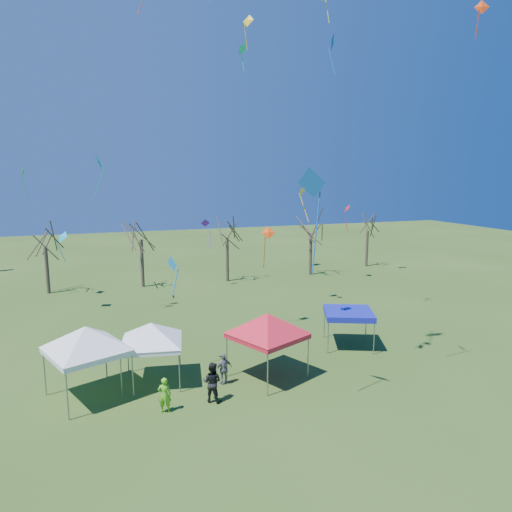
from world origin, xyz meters
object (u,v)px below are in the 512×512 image
Objects in this scene: tent_blue at (349,314)px; person_green at (165,395)px; person_dark at (212,382)px; tent_white_mid at (151,327)px; tree_2 at (140,222)px; person_grey at (224,369)px; tree_5 at (368,218)px; tent_red at (268,318)px; tent_white_west at (85,331)px; tree_4 at (311,219)px; tree_1 at (44,230)px; tree_3 at (227,222)px.

person_green is at bearing -159.73° from tent_blue.
tent_blue is 10.74m from person_dark.
tree_2 is at bearing 85.82° from tent_white_mid.
person_dark is 1.19× the size of person_grey.
tree_5 is at bearing 3.70° from tree_2.
tent_white_west is at bearing 175.03° from tent_red.
tree_4 is 31.38m from person_green.
person_grey is at bearing -140.36° from person_green.
tent_white_west reaches higher than person_green.
tent_red reaches higher than person_grey.
tree_1 is at bearing -35.23° from person_dark.
tree_3 is at bearing -73.13° from person_dark.
tree_2 reaches higher than tent_white_mid.
tent_white_west reaches higher than tent_blue.
tent_blue is 9.27m from person_grey.
tent_white_west is (-30.76, -23.70, -2.40)m from tree_5.
tree_2 is 5.01× the size of person_grey.
tree_2 is at bearing -102.21° from person_grey.
person_dark is (2.43, -3.04, -2.02)m from tent_white_mid.
tent_red is (-4.11, -22.46, -2.79)m from tree_3.
person_green is (0.15, -3.29, -2.17)m from tent_white_mid.
tree_3 is 4.07× the size of person_dark.
person_dark is (-16.86, -24.07, -5.09)m from tree_4.
tree_1 reaches higher than tent_white_mid.
person_green reaches higher than person_grey.
tree_4 is at bearing -1.42° from tree_1.
tent_white_mid is (-9.96, -21.07, -3.08)m from tree_3.
tree_4 is 4.83× the size of person_grey.
person_dark is (5.54, -2.43, -2.36)m from tent_white_west.
tent_white_west is 1.04× the size of tent_white_mid.
tent_blue is (-7.05, -19.85, -3.95)m from tree_4.
tree_2 is 2.14× the size of tent_blue.
person_dark is (-3.42, -1.65, -2.32)m from tent_red.
tent_white_mid is at bearing 166.60° from tent_red.
tree_1 is at bearing 99.49° from tent_white_west.
tree_3 is at bearing -101.81° from person_green.
tree_2 reaches higher than tree_5.
tree_4 is (26.12, -0.65, 0.27)m from tree_1.
tent_white_mid reaches higher than tent_blue.
tree_4 is at bearing 70.45° from tent_blue.
person_green is at bearing -128.20° from tree_4.
tent_red is at bearing -151.46° from person_green.
tent_white_mid is at bearing -115.31° from tree_3.
tree_1 is 34.52m from tree_5.
tree_5 is 1.80× the size of tent_white_mid.
tent_blue is at bearing 179.59° from person_grey.
tree_4 is 31.26m from tent_white_west.
person_dark is (-7.54, -24.11, -5.11)m from tree_3.
tree_3 is 26.78m from person_green.
tent_blue reaches higher than person_green.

